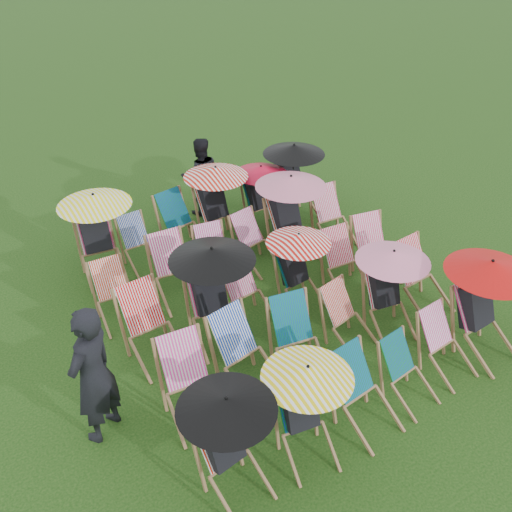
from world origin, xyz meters
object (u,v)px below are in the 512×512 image
deckchair_0 (230,445)px  person_left (93,375)px  deckchair_5 (486,307)px  person_rear (201,177)px  deckchair_29 (295,179)px

deckchair_0 → person_left: 1.75m
deckchair_0 → deckchair_5: 4.03m
deckchair_0 → person_rear: 6.18m
deckchair_29 → deckchair_5: bearing=-96.4°
deckchair_0 → deckchair_29: bearing=39.7°
deckchair_29 → person_rear: person_rear is taller
deckchair_5 → deckchair_0: bearing=177.0°
deckchair_29 → person_rear: size_ratio=0.90×
deckchair_5 → person_rear: size_ratio=0.91×
deckchair_0 → deckchair_29: (4.09, 4.62, 0.08)m
deckchair_0 → deckchair_29: 6.17m
deckchair_0 → person_left: person_left is taller
person_left → deckchair_0: bearing=87.6°
deckchair_29 → person_left: person_left is taller
deckchair_5 → deckchair_29: deckchair_5 is taller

